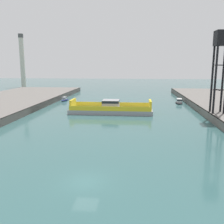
% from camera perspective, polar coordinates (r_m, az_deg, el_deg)
% --- Properties ---
extents(ground_plane, '(400.00, 400.00, 0.00)m').
position_cam_1_polar(ground_plane, '(26.52, -6.12, -15.72)').
color(ground_plane, '#335B5B').
extents(chain_ferry, '(20.47, 7.03, 3.30)m').
position_cam_1_polar(chain_ferry, '(62.17, -0.25, 0.74)').
color(chain_ferry, '#939399').
rests_on(chain_ferry, ground).
extents(moored_boat_near_right, '(2.12, 5.08, 1.36)m').
position_cam_1_polar(moored_boat_near_right, '(85.04, -10.82, 2.88)').
color(moored_boat_near_right, navy).
rests_on(moored_boat_near_right, ground).
extents(moored_boat_mid_left, '(2.75, 7.08, 1.54)m').
position_cam_1_polar(moored_boat_mid_left, '(80.83, 15.17, 2.37)').
color(moored_boat_mid_left, black).
rests_on(moored_boat_mid_left, ground).
extents(crane_tower, '(2.90, 2.90, 17.22)m').
position_cam_1_polar(crane_tower, '(57.91, 23.86, 12.71)').
color(crane_tower, black).
rests_on(crane_tower, quay_right).
extents(smokestack_distant_a, '(2.64, 2.64, 28.21)m').
position_cam_1_polar(smokestack_distant_a, '(144.78, -19.97, 11.38)').
color(smokestack_distant_a, beige).
rests_on(smokestack_distant_a, ground).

